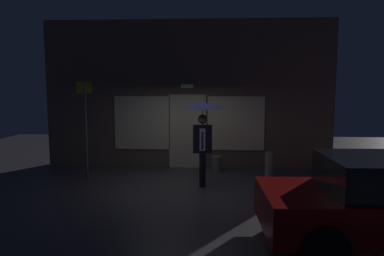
% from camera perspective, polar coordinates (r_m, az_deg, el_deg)
% --- Properties ---
extents(ground_plane, '(18.00, 18.00, 0.00)m').
position_cam_1_polar(ground_plane, '(9.01, -1.76, -9.30)').
color(ground_plane, '#423F44').
extents(building_facade, '(8.58, 0.48, 4.39)m').
position_cam_1_polar(building_facade, '(11.00, -0.65, 5.11)').
color(building_facade, brown).
rests_on(building_facade, ground).
extents(person_with_umbrella, '(1.02, 1.02, 2.08)m').
position_cam_1_polar(person_with_umbrella, '(8.89, 1.67, 0.80)').
color(person_with_umbrella, black).
rests_on(person_with_umbrella, ground).
extents(street_sign_post, '(0.40, 0.07, 2.67)m').
position_cam_1_polar(street_sign_post, '(9.90, -16.28, 0.76)').
color(street_sign_post, '#595B60').
rests_on(street_sign_post, ground).
extents(sidewalk_bollard, '(0.27, 0.27, 0.45)m').
position_cam_1_polar(sidewalk_bollard, '(10.55, 3.85, -5.64)').
color(sidewalk_bollard, slate).
rests_on(sidewalk_bollard, ground).
extents(sidewalk_bollard_2, '(0.20, 0.20, 0.69)m').
position_cam_1_polar(sidewalk_bollard_2, '(10.15, 11.87, -5.58)').
color(sidewalk_bollard_2, '#9E998E').
rests_on(sidewalk_bollard_2, ground).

